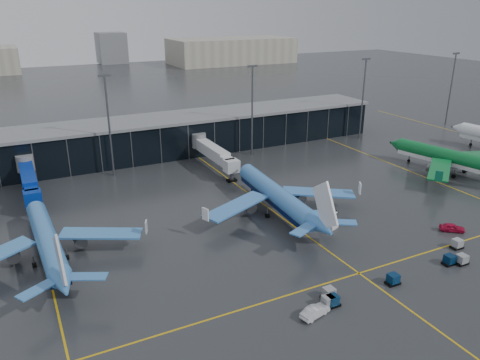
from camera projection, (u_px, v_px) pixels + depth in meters
name	position (u px, v px, depth m)	size (l,w,h in m)	color
ground	(260.00, 247.00, 84.18)	(600.00, 600.00, 0.00)	#282B2D
terminal_pier	(155.00, 137.00, 134.12)	(142.00, 17.00, 10.70)	black
jet_bridges	(29.00, 179.00, 103.75)	(94.00, 27.50, 7.20)	#595B60
flood_masts	(185.00, 114.00, 123.25)	(203.00, 0.50, 25.50)	#595B60
distant_hangars	(135.00, 54.00, 327.97)	(260.00, 71.00, 22.00)	#B2AD99
taxi_lines	(277.00, 214.00, 97.27)	(220.00, 120.00, 0.02)	gold
airliner_arkefly	(45.00, 228.00, 78.29)	(33.31, 37.94, 11.66)	#3B7CC2
airliner_klm_near	(276.00, 184.00, 96.27)	(35.88, 40.86, 12.56)	#3E7ECB
airliner_aer_lingus	(455.00, 149.00, 118.77)	(36.83, 41.95, 12.89)	#0D6D2F
baggage_carts	(397.00, 276.00, 73.80)	(33.38, 5.68, 1.70)	black
mobile_airstair	(328.00, 223.00, 91.45)	(3.21, 3.78, 3.45)	white
service_van_red	(452.00, 228.00, 89.71)	(1.85, 4.60, 1.57)	#B50D33
service_van_white	(315.00, 311.00, 65.16)	(1.65, 4.74, 1.56)	silver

